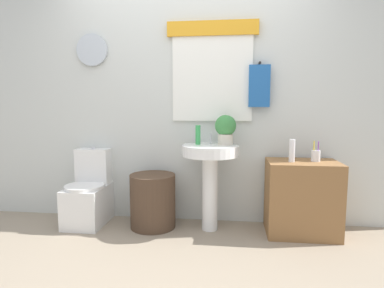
{
  "coord_description": "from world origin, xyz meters",
  "views": [
    {
      "loc": [
        0.43,
        -2.11,
        1.18
      ],
      "look_at": [
        0.08,
        0.8,
        0.83
      ],
      "focal_mm": 29.88,
      "sensor_mm": 36.0,
      "label": 1
    }
  ],
  "objects": [
    {
      "name": "toilet",
      "position": [
        -0.98,
        0.89,
        0.29
      ],
      "size": [
        0.38,
        0.51,
        0.76
      ],
      "color": "white",
      "rests_on": "ground_plane"
    },
    {
      "name": "toothbrush_cup",
      "position": [
        1.2,
        0.87,
        0.73
      ],
      "size": [
        0.08,
        0.08,
        0.19
      ],
      "color": "silver",
      "rests_on": "wooden_cabinet"
    },
    {
      "name": "back_wall",
      "position": [
        0.0,
        1.15,
        1.31
      ],
      "size": [
        4.4,
        0.18,
        2.6
      ],
      "color": "silver",
      "rests_on": "ground_plane"
    },
    {
      "name": "potted_plant",
      "position": [
        0.39,
        0.91,
        0.97
      ],
      "size": [
        0.2,
        0.2,
        0.28
      ],
      "color": "beige",
      "rests_on": "pedestal_sink"
    },
    {
      "name": "pedestal_sink",
      "position": [
        0.25,
        0.85,
        0.62
      ],
      "size": [
        0.53,
        0.53,
        0.82
      ],
      "color": "white",
      "rests_on": "ground_plane"
    },
    {
      "name": "faucet",
      "position": [
        0.25,
        0.97,
        0.87
      ],
      "size": [
        0.03,
        0.03,
        0.1
      ],
      "primitive_type": "cylinder",
      "color": "silver",
      "rests_on": "pedestal_sink"
    },
    {
      "name": "wooden_cabinet",
      "position": [
        1.09,
        0.85,
        0.34
      ],
      "size": [
        0.63,
        0.44,
        0.68
      ],
      "primitive_type": "cube",
      "color": "olive",
      "rests_on": "ground_plane"
    },
    {
      "name": "lotion_bottle",
      "position": [
        0.98,
        0.81,
        0.78
      ],
      "size": [
        0.05,
        0.05,
        0.2
      ],
      "primitive_type": "cylinder",
      "color": "white",
      "rests_on": "wooden_cabinet"
    },
    {
      "name": "ground_plane",
      "position": [
        0.0,
        0.0,
        0.0
      ],
      "size": [
        8.0,
        8.0,
        0.0
      ],
      "primitive_type": "plane",
      "color": "gray"
    },
    {
      "name": "soap_bottle",
      "position": [
        0.13,
        0.9,
        0.91
      ],
      "size": [
        0.05,
        0.05,
        0.18
      ],
      "primitive_type": "cylinder",
      "color": "green",
      "rests_on": "pedestal_sink"
    },
    {
      "name": "laundry_hamper",
      "position": [
        -0.31,
        0.85,
        0.26
      ],
      "size": [
        0.44,
        0.44,
        0.52
      ],
      "primitive_type": "cylinder",
      "color": "#4C3828",
      "rests_on": "ground_plane"
    }
  ]
}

